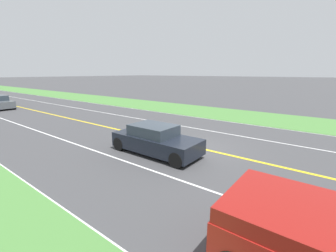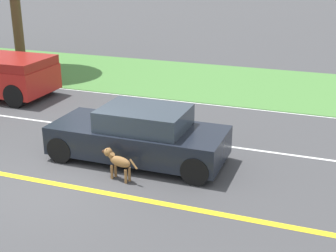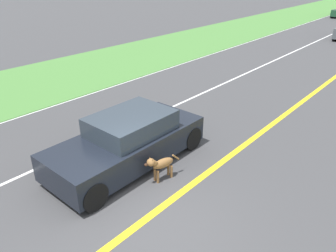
{
  "view_description": "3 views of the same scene",
  "coord_description": "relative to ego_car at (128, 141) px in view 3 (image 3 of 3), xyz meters",
  "views": [
    {
      "loc": [
        9.65,
        5.44,
        3.8
      ],
      "look_at": [
        1.14,
        -1.1,
        1.22
      ],
      "focal_mm": 24.0,
      "sensor_mm": 36.0,
      "label": 1
    },
    {
      "loc": [
        -7.98,
        -5.66,
        4.84
      ],
      "look_at": [
        1.9,
        -2.0,
        0.99
      ],
      "focal_mm": 50.0,
      "sensor_mm": 36.0,
      "label": 2
    },
    {
      "loc": [
        -3.83,
        3.74,
        4.81
      ],
      "look_at": [
        1.01,
        -1.83,
        1.17
      ],
      "focal_mm": 35.0,
      "sensor_mm": 36.0,
      "label": 3
    }
  ],
  "objects": [
    {
      "name": "ground_plane",
      "position": [
        -1.89,
        1.25,
        -0.65
      ],
      "size": [
        400.0,
        400.0,
        0.0
      ],
      "primitive_type": "plane",
      "color": "#424244"
    },
    {
      "name": "ego_car",
      "position": [
        0.0,
        0.0,
        0.0
      ],
      "size": [
        1.82,
        4.35,
        1.38
      ],
      "color": "black",
      "rests_on": "ground"
    },
    {
      "name": "centre_divider_line",
      "position": [
        -1.89,
        1.25,
        -0.65
      ],
      "size": [
        0.18,
        160.0,
        0.01
      ],
      "primitive_type": "cube",
      "color": "yellow",
      "rests_on": "ground"
    },
    {
      "name": "lane_dash_same_dir",
      "position": [
        1.61,
        1.25,
        -0.65
      ],
      "size": [
        0.1,
        160.0,
        0.01
      ],
      "primitive_type": "cube",
      "color": "white",
      "rests_on": "ground"
    },
    {
      "name": "dog",
      "position": [
        -1.17,
        0.04,
        -0.19
      ],
      "size": [
        0.36,
        1.01,
        0.73
      ],
      "rotation": [
        0.0,
        0.0,
        -0.24
      ],
      "color": "olive",
      "rests_on": "ground"
    }
  ]
}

